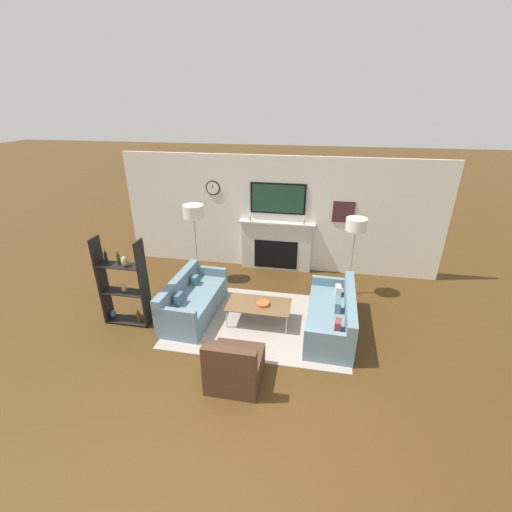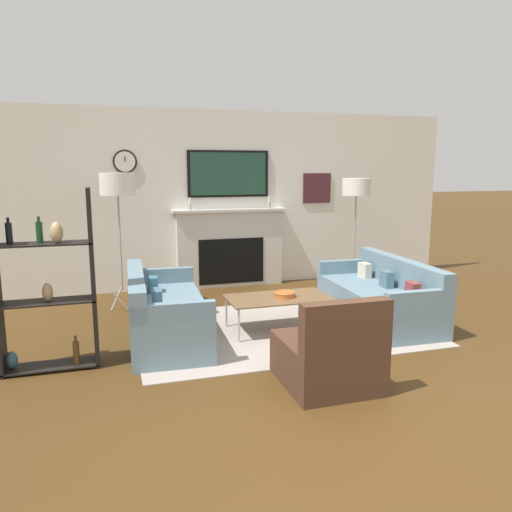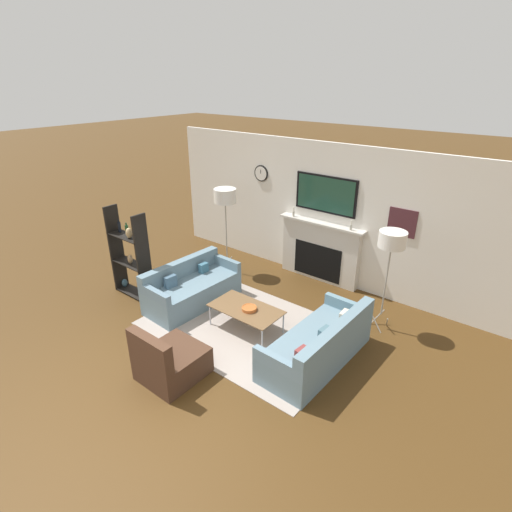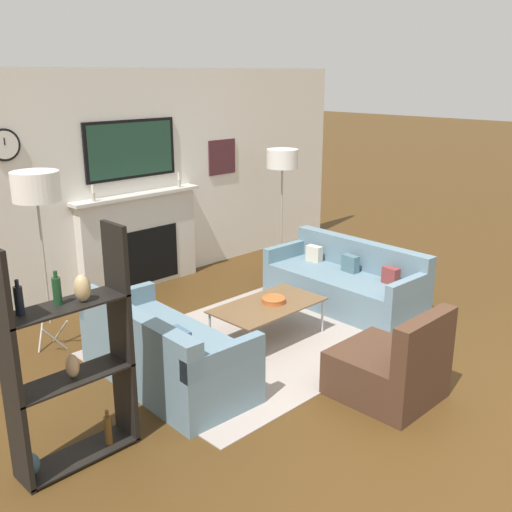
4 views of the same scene
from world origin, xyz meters
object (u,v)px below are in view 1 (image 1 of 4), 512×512
at_px(armchair, 235,367).
at_px(floor_lamp_left, 194,212).
at_px(coffee_table, 259,305).
at_px(decorative_bowl, 263,303).
at_px(floor_lamp_right, 356,226).
at_px(shelf_unit, 123,285).
at_px(couch_right, 333,317).
at_px(couch_left, 192,301).

height_order(armchair, floor_lamp_left, floor_lamp_left).
distance_m(coffee_table, decorative_bowl, 0.09).
relative_size(armchair, floor_lamp_right, 0.48).
xyz_separation_m(coffee_table, floor_lamp_left, (-1.66, 1.39, 1.25)).
bearing_deg(shelf_unit, armchair, -25.30).
distance_m(couch_right, coffee_table, 1.34).
relative_size(coffee_table, floor_lamp_right, 0.68).
distance_m(couch_right, decorative_bowl, 1.27).
bearing_deg(couch_right, decorative_bowl, -178.65).
height_order(floor_lamp_left, shelf_unit, floor_lamp_left).
bearing_deg(floor_lamp_left, couch_right, -24.50).
height_order(coffee_table, floor_lamp_left, floor_lamp_left).
bearing_deg(floor_lamp_left, decorative_bowl, -38.75).
xyz_separation_m(couch_right, decorative_bowl, (-1.26, -0.03, 0.15)).
distance_m(decorative_bowl, shelf_unit, 2.53).
xyz_separation_m(couch_left, coffee_table, (1.29, -0.02, 0.08)).
xyz_separation_m(decorative_bowl, shelf_unit, (-2.47, -0.42, 0.35)).
height_order(couch_right, shelf_unit, shelf_unit).
relative_size(decorative_bowl, floor_lamp_left, 0.14).
distance_m(couch_left, couch_right, 2.63).
bearing_deg(couch_left, decorative_bowl, -1.33).
bearing_deg(decorative_bowl, coffee_table, 174.56).
xyz_separation_m(coffee_table, decorative_bowl, (0.08, -0.01, 0.05)).
xyz_separation_m(floor_lamp_left, shelf_unit, (-0.73, -1.82, -0.84)).
bearing_deg(decorative_bowl, shelf_unit, -170.27).
bearing_deg(coffee_table, armchair, -93.11).
relative_size(armchair, coffee_table, 0.71).
bearing_deg(couch_right, armchair, -132.55).
distance_m(couch_left, armchair, 1.96).
bearing_deg(coffee_table, couch_right, 0.96).
bearing_deg(floor_lamp_left, floor_lamp_right, 0.00).
xyz_separation_m(couch_left, floor_lamp_right, (2.99, 1.36, 1.26)).
xyz_separation_m(armchair, decorative_bowl, (0.16, 1.51, 0.16)).
bearing_deg(armchair, shelf_unit, 154.70).
xyz_separation_m(couch_right, floor_lamp_right, (0.36, 1.37, 1.27)).
distance_m(coffee_table, floor_lamp_left, 2.50).
xyz_separation_m(armchair, floor_lamp_right, (1.78, 2.91, 1.28)).
bearing_deg(decorative_bowl, floor_lamp_left, 141.25).
bearing_deg(couch_right, floor_lamp_right, 75.19).
bearing_deg(couch_left, floor_lamp_right, 24.53).
xyz_separation_m(couch_right, armchair, (-1.42, -1.54, -0.01)).
height_order(couch_left, floor_lamp_left, floor_lamp_left).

